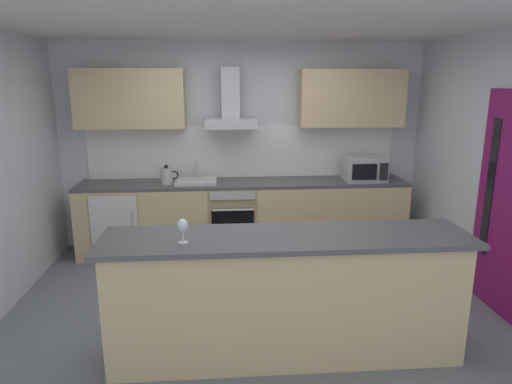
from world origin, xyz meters
TOP-DOWN VIEW (x-y plane):
  - ground at (0.00, 0.00)m, footprint 5.61×4.86m
  - ceiling at (0.00, 0.00)m, footprint 5.61×4.86m
  - wall_back at (0.00, 1.99)m, footprint 5.61×0.12m
  - wall_right at (2.37, 0.00)m, footprint 0.12×4.86m
  - backsplash_tile at (0.00, 1.92)m, footprint 3.92×0.02m
  - counter_back at (0.00, 1.61)m, footprint 4.06×0.60m
  - counter_island at (0.20, -0.70)m, footprint 2.76×0.64m
  - upper_cabinets at (0.00, 1.76)m, footprint 4.00×0.32m
  - side_door at (2.29, -0.11)m, footprint 0.08×0.85m
  - oven at (-0.15, 1.58)m, footprint 0.60×0.62m
  - refrigerator at (-1.54, 1.58)m, footprint 0.58×0.60m
  - microwave at (1.51, 1.55)m, footprint 0.50×0.38m
  - sink at (-0.59, 1.59)m, footprint 0.50×0.40m
  - kettle at (-0.94, 1.55)m, footprint 0.29×0.15m
  - range_hood at (-0.15, 1.71)m, footprint 0.62×0.45m
  - wine_glass at (-0.55, -0.80)m, footprint 0.08×0.08m

SIDE VIEW (x-z plane):
  - ground at x=0.00m, z-range -0.02..0.00m
  - refrigerator at x=-1.54m, z-range 0.00..0.85m
  - counter_back at x=0.00m, z-range 0.00..0.90m
  - oven at x=-0.15m, z-range 0.06..0.86m
  - counter_island at x=0.20m, z-range 0.01..1.00m
  - sink at x=-0.59m, z-range 0.80..1.06m
  - kettle at x=-0.94m, z-range 0.89..1.13m
  - side_door at x=2.29m, z-range 0.00..2.05m
  - microwave at x=1.51m, z-range 0.90..1.20m
  - wine_glass at x=-0.55m, z-range 1.03..1.21m
  - backsplash_tile at x=0.00m, z-range 0.90..1.56m
  - wall_back at x=0.00m, z-range 0.00..2.60m
  - wall_right at x=2.37m, z-range 0.00..2.60m
  - range_hood at x=-0.15m, z-range 1.43..2.15m
  - upper_cabinets at x=0.00m, z-range 1.56..2.26m
  - ceiling at x=0.00m, z-range 2.60..2.62m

